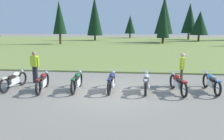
{
  "coord_description": "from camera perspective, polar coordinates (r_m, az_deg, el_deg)",
  "views": [
    {
      "loc": [
        1.08,
        -9.85,
        2.98
      ],
      "look_at": [
        0.0,
        0.6,
        0.9
      ],
      "focal_mm": 35.9,
      "sensor_mm": 36.0,
      "label": 1
    }
  ],
  "objects": [
    {
      "name": "grass_moorland",
      "position": [
        36.12,
        4.18,
        6.52
      ],
      "size": [
        80.0,
        44.0,
        0.1
      ],
      "primitive_type": "cube",
      "color": "olive",
      "rests_on": "ground"
    },
    {
      "name": "motorcycle_maroon",
      "position": [
        10.87,
        -17.24,
        -2.84
      ],
      "size": [
        0.64,
        2.09,
        0.88
      ],
      "color": "black",
      "rests_on": "ground"
    },
    {
      "name": "motorcycle_british_green",
      "position": [
        10.61,
        -8.91,
        -2.8
      ],
      "size": [
        0.62,
        2.1,
        0.88
      ],
      "color": "black",
      "rests_on": "ground"
    },
    {
      "name": "forest_treeline",
      "position": [
        43.0,
        12.0,
        12.6
      ],
      "size": [
        44.7,
        25.58,
        8.59
      ],
      "color": "#47331E",
      "rests_on": "ground"
    },
    {
      "name": "rider_near_row_end",
      "position": [
        12.45,
        -19.09,
        1.18
      ],
      "size": [
        0.54,
        0.3,
        1.67
      ],
      "color": "#2D2D38",
      "rests_on": "ground"
    },
    {
      "name": "motorcycle_silver",
      "position": [
        10.38,
        8.69,
        -3.11
      ],
      "size": [
        0.62,
        2.1,
        0.88
      ],
      "color": "black",
      "rests_on": "ground"
    },
    {
      "name": "ground_plane",
      "position": [
        10.35,
        -0.34,
        -5.54
      ],
      "size": [
        140.0,
        140.0,
        0.0
      ],
      "primitive_type": "plane",
      "color": "gray"
    },
    {
      "name": "motorcycle_sky_blue",
      "position": [
        11.2,
        23.97,
        -2.91
      ],
      "size": [
        0.62,
        2.1,
        0.88
      ],
      "color": "black",
      "rests_on": "ground"
    },
    {
      "name": "rider_in_hivis_vest",
      "position": [
        11.63,
        17.38,
        0.62
      ],
      "size": [
        0.29,
        0.54,
        1.67
      ],
      "color": "#4C4233",
      "rests_on": "ground"
    },
    {
      "name": "motorcycle_cream",
      "position": [
        11.69,
        -23.68,
        -2.32
      ],
      "size": [
        0.62,
        2.1,
        0.88
      ],
      "color": "black",
      "rests_on": "ground"
    },
    {
      "name": "motorcycle_red",
      "position": [
        10.49,
        16.45,
        -3.29
      ],
      "size": [
        0.68,
        2.09,
        0.88
      ],
      "color": "black",
      "rests_on": "ground"
    },
    {
      "name": "motorcycle_navy",
      "position": [
        10.41,
        -0.15,
        -2.94
      ],
      "size": [
        0.62,
        2.1,
        0.88
      ],
      "color": "black",
      "rests_on": "ground"
    }
  ]
}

